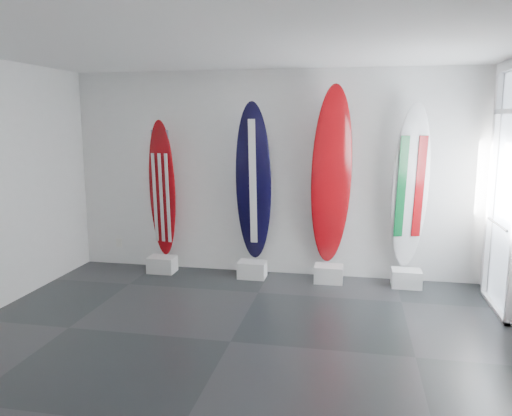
% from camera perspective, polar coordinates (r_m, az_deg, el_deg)
% --- Properties ---
extents(floor, '(6.00, 6.00, 0.00)m').
position_cam_1_polar(floor, '(5.40, -2.92, -14.94)').
color(floor, black).
rests_on(floor, ground).
extents(ceiling, '(6.00, 6.00, 0.00)m').
position_cam_1_polar(ceiling, '(4.96, -3.24, 18.36)').
color(ceiling, white).
rests_on(ceiling, wall_back).
extents(wall_back, '(6.00, 0.00, 6.00)m').
position_cam_1_polar(wall_back, '(7.40, 1.66, 3.90)').
color(wall_back, silver).
rests_on(wall_back, ground).
extents(wall_front, '(6.00, 0.00, 6.00)m').
position_cam_1_polar(wall_front, '(2.67, -16.35, -7.18)').
color(wall_front, silver).
rests_on(wall_front, ground).
extents(display_block_usa, '(0.40, 0.30, 0.24)m').
position_cam_1_polar(display_block_usa, '(7.78, -10.62, -6.32)').
color(display_block_usa, silver).
rests_on(display_block_usa, floor).
extents(surfboard_usa, '(0.49, 0.26, 2.05)m').
position_cam_1_polar(surfboard_usa, '(7.64, -10.62, 2.15)').
color(surfboard_usa, maroon).
rests_on(surfboard_usa, display_block_usa).
extents(display_block_navy, '(0.40, 0.30, 0.24)m').
position_cam_1_polar(display_block_navy, '(7.40, -0.44, -7.01)').
color(display_block_navy, silver).
rests_on(display_block_navy, floor).
extents(surfboard_navy, '(0.52, 0.32, 2.31)m').
position_cam_1_polar(surfboard_navy, '(7.23, -0.29, 2.90)').
color(surfboard_navy, black).
rests_on(surfboard_navy, display_block_navy).
extents(display_block_swiss, '(0.40, 0.30, 0.24)m').
position_cam_1_polar(display_block_swiss, '(7.27, 8.26, -7.43)').
color(display_block_swiss, silver).
rests_on(display_block_swiss, floor).
extents(surfboard_swiss, '(0.64, 0.48, 2.53)m').
position_cam_1_polar(surfboard_swiss, '(7.09, 8.58, 3.55)').
color(surfboard_swiss, maroon).
rests_on(surfboard_swiss, display_block_swiss).
extents(display_block_italy, '(0.40, 0.30, 0.24)m').
position_cam_1_polar(display_block_italy, '(7.30, 16.72, -7.67)').
color(display_block_italy, silver).
rests_on(display_block_italy, floor).
extents(surfboard_italy, '(0.57, 0.40, 2.29)m').
position_cam_1_polar(surfboard_italy, '(7.13, 17.14, 2.28)').
color(surfboard_italy, silver).
rests_on(surfboard_italy, display_block_italy).
extents(wall_outlet, '(0.09, 0.02, 0.13)m').
position_cam_1_polar(wall_outlet, '(8.33, -15.32, -3.81)').
color(wall_outlet, silver).
rests_on(wall_outlet, wall_back).
extents(glass_door, '(0.12, 1.16, 2.85)m').
position_cam_1_polar(glass_door, '(6.60, 26.50, 1.51)').
color(glass_door, white).
rests_on(glass_door, floor).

